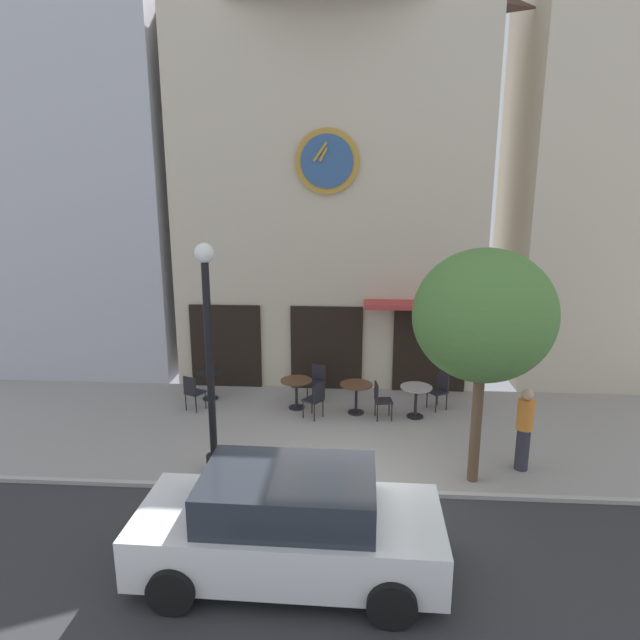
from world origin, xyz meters
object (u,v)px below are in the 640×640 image
(parked_car_white, at_px, (289,524))
(street_tree, at_px, (484,316))
(cafe_table_near_curb, at_px, (210,380))
(cafe_chair_facing_wall, at_px, (380,398))
(cafe_table_rightmost, at_px, (296,387))
(cafe_table_near_door, at_px, (416,395))
(street_lamp, at_px, (210,361))
(cafe_chair_right_end, at_px, (317,379))
(pedestrian_orange, at_px, (524,428))
(cafe_chair_near_tree, at_px, (316,398))
(cafe_chair_by_entrance, at_px, (193,390))
(cafe_table_center, at_px, (356,391))
(cafe_chair_outer, at_px, (440,388))

(parked_car_white, bearing_deg, street_tree, 41.12)
(cafe_table_near_curb, bearing_deg, street_tree, -31.58)
(parked_car_white, bearing_deg, cafe_chair_facing_wall, 74.61)
(cafe_table_rightmost, height_order, cafe_table_near_door, cafe_table_near_door)
(street_lamp, height_order, cafe_table_near_curb, street_lamp)
(cafe_chair_right_end, distance_m, pedestrian_orange, 5.50)
(street_lamp, relative_size, cafe_chair_near_tree, 4.94)
(cafe_chair_by_entrance, distance_m, cafe_chair_near_tree, 3.07)
(street_tree, height_order, cafe_chair_by_entrance, street_tree)
(parked_car_white, bearing_deg, pedestrian_orange, 37.75)
(street_lamp, relative_size, street_tree, 1.01)
(street_lamp, relative_size, parked_car_white, 1.03)
(cafe_table_center, height_order, pedestrian_orange, pedestrian_orange)
(cafe_chair_near_tree, bearing_deg, street_lamp, -123.56)
(cafe_table_near_curb, relative_size, cafe_table_center, 0.94)
(street_tree, relative_size, cafe_table_near_curb, 5.94)
(street_tree, height_order, cafe_table_near_door, street_tree)
(cafe_chair_outer, xyz_separation_m, cafe_chair_near_tree, (-3.04, -0.83, 0.00))
(cafe_table_near_door, distance_m, cafe_chair_by_entrance, 5.44)
(cafe_table_center, relative_size, cafe_chair_right_end, 0.88)
(cafe_table_near_curb, distance_m, cafe_chair_near_tree, 3.03)
(cafe_chair_right_end, bearing_deg, cafe_table_center, -41.69)
(cafe_table_center, xyz_separation_m, pedestrian_orange, (3.25, -2.54, 0.30))
(cafe_table_rightmost, bearing_deg, cafe_table_near_curb, 168.78)
(cafe_table_near_door, bearing_deg, cafe_chair_outer, 42.05)
(street_lamp, distance_m, cafe_chair_near_tree, 3.64)
(cafe_table_rightmost, bearing_deg, cafe_chair_by_entrance, -172.76)
(cafe_table_center, bearing_deg, pedestrian_orange, -38.01)
(pedestrian_orange, bearing_deg, cafe_table_rightmost, 149.90)
(cafe_chair_by_entrance, bearing_deg, street_tree, -25.09)
(street_tree, distance_m, cafe_chair_outer, 4.38)
(cafe_chair_facing_wall, bearing_deg, cafe_table_rightmost, 166.19)
(cafe_table_near_door, height_order, cafe_chair_right_end, cafe_chair_right_end)
(street_tree, xyz_separation_m, cafe_table_near_door, (-0.78, 2.88, -2.62))
(cafe_chair_right_end, distance_m, cafe_chair_facing_wall, 2.00)
(cafe_table_rightmost, relative_size, cafe_chair_near_tree, 0.87)
(cafe_table_center, bearing_deg, parked_car_white, -99.21)
(street_lamp, bearing_deg, cafe_chair_right_end, 66.62)
(street_tree, relative_size, cafe_chair_by_entrance, 4.88)
(cafe_table_center, height_order, parked_car_white, parked_car_white)
(cafe_chair_right_end, height_order, parked_car_white, parked_car_white)
(cafe_table_near_curb, distance_m, cafe_table_center, 3.86)
(cafe_chair_outer, bearing_deg, cafe_chair_by_entrance, -174.78)
(cafe_table_rightmost, distance_m, pedestrian_orange, 5.48)
(cafe_chair_right_end, relative_size, cafe_chair_by_entrance, 1.00)
(cafe_chair_right_end, height_order, cafe_chair_near_tree, same)
(cafe_table_near_curb, height_order, cafe_table_near_door, cafe_table_near_door)
(street_lamp, relative_size, cafe_table_rightmost, 5.68)
(cafe_chair_facing_wall, xyz_separation_m, pedestrian_orange, (2.68, -2.24, 0.33))
(cafe_table_near_curb, height_order, parked_car_white, parked_car_white)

